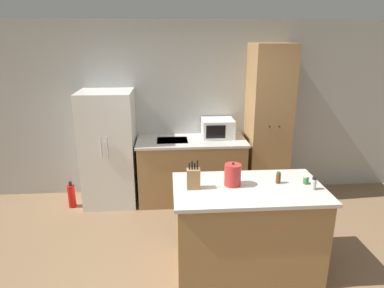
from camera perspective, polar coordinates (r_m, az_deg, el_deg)
name	(u,v)px	position (r m, az deg, el deg)	size (l,w,h in m)	color
ground_plane	(209,288)	(3.65, 2.82, -22.90)	(14.00, 14.00, 0.00)	#846647
wall_back	(192,110)	(5.21, -0.01, 5.73)	(7.20, 0.06, 2.60)	#B2B2AD
refrigerator	(109,149)	(5.05, -13.65, -0.76)	(0.74, 0.68, 1.65)	white
back_counter	(191,170)	(5.10, -0.11, -4.28)	(1.58, 0.70, 0.93)	#9E7547
pantry_cabinet	(268,124)	(5.12, 12.51, 3.25)	(0.56, 0.63, 2.28)	#9E7547
kitchen_island	(246,228)	(3.68, 9.07, -13.71)	(1.50, 0.86, 0.94)	#9E7547
microwave	(218,128)	(5.06, 4.30, 2.64)	(0.46, 0.40, 0.27)	white
knife_block	(193,178)	(3.34, 0.24, -5.75)	(0.13, 0.09, 0.29)	#9E7547
spice_bottle_tall_dark	(278,178)	(3.59, 14.19, -5.50)	(0.05, 0.05, 0.12)	#563319
spice_bottle_short_red	(306,180)	(3.65, 18.46, -5.74)	(0.05, 0.05, 0.08)	#337033
spice_bottle_amber_oil	(314,184)	(3.54, 19.63, -6.25)	(0.05, 0.05, 0.13)	beige
kettle	(233,175)	(3.44, 6.79, -5.11)	(0.17, 0.17, 0.25)	#B72D28
fire_extinguisher	(72,196)	(5.27, -19.42, -8.13)	(0.11, 0.11, 0.39)	red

